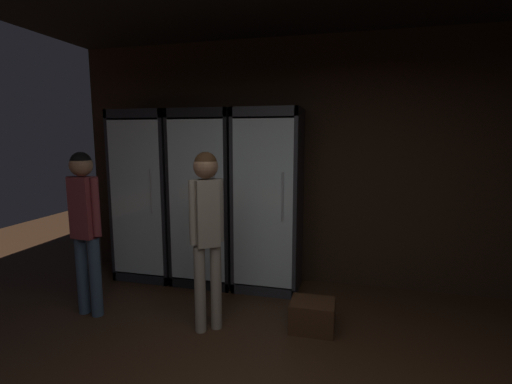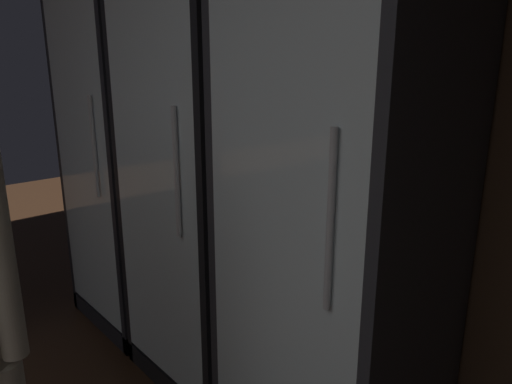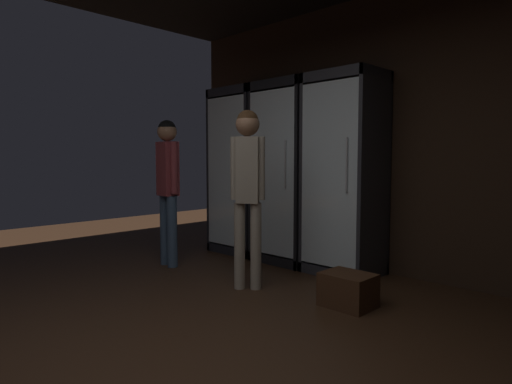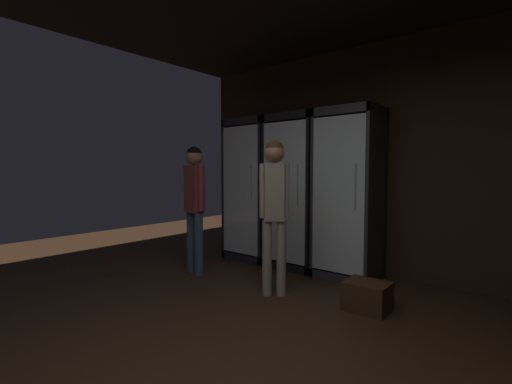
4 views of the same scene
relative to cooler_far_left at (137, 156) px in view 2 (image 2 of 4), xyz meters
name	(u,v)px [view 2 (image 2 of 4)]	position (x,y,z in m)	size (l,w,h in m)	color
cooler_far_left	(137,156)	(0.00, 0.00, 0.00)	(0.71, 0.58, 2.00)	black
cooler_left	(215,181)	(0.74, 0.00, -0.01)	(0.71, 0.58, 2.00)	black
cooler_center	(344,221)	(1.48, 0.00, -0.01)	(0.71, 0.58, 2.00)	#2B2B30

